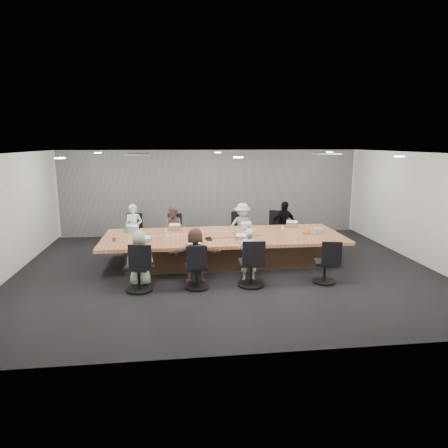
{
  "coord_description": "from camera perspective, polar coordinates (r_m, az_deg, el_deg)",
  "views": [
    {
      "loc": [
        -1.19,
        -9.25,
        3.04
      ],
      "look_at": [
        0.0,
        0.4,
        1.05
      ],
      "focal_mm": 32.0,
      "sensor_mm": 36.0,
      "label": 1
    }
  ],
  "objects": [
    {
      "name": "chair_4",
      "position": [
        8.5,
        -12.09,
        -6.53
      ],
      "size": [
        0.72,
        0.72,
        0.88
      ],
      "primitive_type": null,
      "rotation": [
        0.0,
        0.0,
        -0.26
      ],
      "color": "black",
      "rests_on": "ground"
    },
    {
      "name": "wall_right",
      "position": [
        11.25,
        26.48,
        1.96
      ],
      "size": [
        0.0,
        8.0,
        2.8
      ],
      "primitive_type": "cube",
      "rotation": [
        1.57,
        0.0,
        -1.57
      ],
      "color": "beige",
      "rests_on": "ground"
    },
    {
      "name": "laptop_6",
      "position": [
        9.37,
        2.89,
        -2.6
      ],
      "size": [
        0.36,
        0.28,
        0.02
      ],
      "primitive_type": "cube",
      "rotation": [
        0.0,
        0.0,
        -0.21
      ],
      "color": "#8C6647",
      "rests_on": "conference_table"
    },
    {
      "name": "ceiling",
      "position": [
        9.33,
        0.3,
        10.09
      ],
      "size": [
        10.0,
        8.0,
        0.0
      ],
      "primitive_type": "cube",
      "color": "white",
      "rests_on": "wall_back"
    },
    {
      "name": "bottle_green_left",
      "position": [
        10.6,
        -13.89,
        -0.59
      ],
      "size": [
        0.1,
        0.1,
        0.26
      ],
      "primitive_type": "cylinder",
      "rotation": [
        0.0,
        0.0,
        -0.41
      ],
      "color": "#3F8741",
      "rests_on": "conference_table"
    },
    {
      "name": "laptop_4",
      "position": [
        9.27,
        -11.7,
        -2.99
      ],
      "size": [
        0.4,
        0.32,
        0.02
      ],
      "primitive_type": "cube",
      "rotation": [
        0.0,
        0.0,
        0.22
      ],
      "color": "#8C6647",
      "rests_on": "conference_table"
    },
    {
      "name": "bottle_clear",
      "position": [
        9.92,
        -8.26,
        -1.32
      ],
      "size": [
        0.08,
        0.08,
        0.22
      ],
      "primitive_type": "cylinder",
      "rotation": [
        0.0,
        0.0,
        0.34
      ],
      "color": "silver",
      "rests_on": "conference_table"
    },
    {
      "name": "floor",
      "position": [
        9.81,
        0.29,
        -6.49
      ],
      "size": [
        10.0,
        8.0,
        0.0
      ],
      "primitive_type": "cube",
      "color": "black",
      "rests_on": "ground"
    },
    {
      "name": "stapler",
      "position": [
        9.67,
        -2.26,
        -2.02
      ],
      "size": [
        0.15,
        0.08,
        0.06
      ],
      "primitive_type": "cube",
      "rotation": [
        0.0,
        0.0,
        0.33
      ],
      "color": "black",
      "rests_on": "conference_table"
    },
    {
      "name": "mug_brown",
      "position": [
        9.78,
        -15.43,
        -2.15
      ],
      "size": [
        0.11,
        0.11,
        0.1
      ],
      "primitive_type": "cylinder",
      "rotation": [
        0.0,
        0.0,
        0.38
      ],
      "color": "brown",
      "rests_on": "conference_table"
    },
    {
      "name": "chair_7",
      "position": [
        9.07,
        14.21,
        -5.82
      ],
      "size": [
        0.63,
        0.63,
        0.77
      ],
      "primitive_type": null,
      "rotation": [
        0.0,
        0.0,
        -0.24
      ],
      "color": "black",
      "rests_on": "ground"
    },
    {
      "name": "chair_6",
      "position": [
        8.6,
        3.9,
        -6.05
      ],
      "size": [
        0.62,
        0.62,
        0.88
      ],
      "primitive_type": null,
      "rotation": [
        0.0,
        0.0,
        -0.05
      ],
      "color": "black",
      "rests_on": "ground"
    },
    {
      "name": "snack_packet",
      "position": [
        10.47,
        11.72,
        -1.25
      ],
      "size": [
        0.21,
        0.16,
        0.04
      ],
      "primitive_type": "cube",
      "rotation": [
        0.0,
        0.0,
        -0.17
      ],
      "color": "#D74616",
      "rests_on": "conference_table"
    },
    {
      "name": "cup_white_far",
      "position": [
        10.27,
        -3.39,
        -1.11
      ],
      "size": [
        0.09,
        0.09,
        0.1
      ],
      "primitive_type": "cylinder",
      "rotation": [
        0.0,
        0.0,
        0.14
      ],
      "color": "white",
      "rests_on": "conference_table"
    },
    {
      "name": "mic_left",
      "position": [
        9.57,
        -2.08,
        -2.27
      ],
      "size": [
        0.15,
        0.1,
        0.03
      ],
      "primitive_type": "cube",
      "rotation": [
        0.0,
        0.0,
        -0.07
      ],
      "color": "black",
      "rests_on": "conference_table"
    },
    {
      "name": "mic_right",
      "position": [
        10.24,
        1.9,
        -1.34
      ],
      "size": [
        0.15,
        0.12,
        0.03
      ],
      "primitive_type": "cube",
      "rotation": [
        0.0,
        0.0,
        -0.22
      ],
      "color": "black",
      "rests_on": "conference_table"
    },
    {
      "name": "chair_2",
      "position": [
        11.9,
        2.33,
        -1.21
      ],
      "size": [
        0.6,
        0.6,
        0.82
      ],
      "primitive_type": null,
      "rotation": [
        0.0,
        0.0,
        3.06
      ],
      "color": "black",
      "rests_on": "ground"
    },
    {
      "name": "person_2",
      "position": [
        11.51,
        2.63,
        -0.33
      ],
      "size": [
        0.89,
        0.54,
        1.34
      ],
      "primitive_type": "imported",
      "rotation": [
        0.0,
        0.0,
        6.33
      ],
      "color": "#AAAAAA",
      "rests_on": "ground"
    },
    {
      "name": "chair_1",
      "position": [
        11.75,
        -7.09,
        -1.57
      ],
      "size": [
        0.56,
        0.56,
        0.77
      ],
      "primitive_type": null,
      "rotation": [
        0.0,
        0.0,
        3.23
      ],
      "color": "black",
      "rests_on": "ground"
    },
    {
      "name": "laptop_1",
      "position": [
        10.8,
        -7.13,
        -0.77
      ],
      "size": [
        0.33,
        0.24,
        0.02
      ],
      "primitive_type": "cube",
      "rotation": [
        0.0,
        0.0,
        3.06
      ],
      "color": "#8C6647",
      "rests_on": "conference_table"
    },
    {
      "name": "person_4",
      "position": [
        8.78,
        -11.94,
        -4.78
      ],
      "size": [
        0.61,
        0.41,
        1.21
      ],
      "primitive_type": "imported",
      "rotation": [
        0.0,
        0.0,
        3.1
      ],
      "color": "#8BA58C",
      "rests_on": "ground"
    },
    {
      "name": "chair_3",
      "position": [
        12.15,
        8.05,
        -1.01
      ],
      "size": [
        0.72,
        0.72,
        0.83
      ],
      "primitive_type": null,
      "rotation": [
        0.0,
        0.0,
        2.8
      ],
      "color": "black",
      "rests_on": "ground"
    },
    {
      "name": "chair_0",
      "position": [
        11.8,
        -12.56,
        -1.53
      ],
      "size": [
        0.63,
        0.63,
        0.84
      ],
      "primitive_type": null,
      "rotation": [
        0.0,
        0.0,
        3.03
      ],
      "color": "black",
      "rests_on": "ground"
    },
    {
      "name": "bottle_green_right",
      "position": [
        10.08,
        3.58,
        -0.94
      ],
      "size": [
        0.07,
        0.07,
        0.24
      ],
      "primitive_type": "cylinder",
      "rotation": [
        0.0,
        0.0,
        0.08
      ],
      "color": "#3F8741",
      "rests_on": "conference_table"
    },
    {
      "name": "wall_back",
      "position": [
        13.4,
        -1.88,
        4.54
      ],
      "size": [
        10.0,
        0.0,
        2.8
      ],
      "primitive_type": "cube",
      "rotation": [
        1.57,
        0.0,
        0.0
      ],
      "color": "beige",
      "rests_on": "ground"
    },
    {
      "name": "person_5",
      "position": [
        8.75,
        -4.1,
        -4.5
      ],
      "size": [
        1.16,
        0.38,
        1.25
      ],
      "primitive_type": "imported",
      "rotation": [
        0.0,
        0.0,
        3.14
      ],
      "color": "brown",
      "rests_on": "ground"
    },
    {
      "name": "conference_table",
      "position": [
        10.17,
        -0.07,
        -3.47
      ],
      "size": [
        6.0,
        2.2,
        0.74
      ],
      "color": "#472D1E",
      "rests_on": "ground"
    },
    {
      "name": "laptop_3",
      "position": [
        11.24,
        9.28,
        -0.35
      ],
      "size": [
        0.36,
        0.29,
        0.02
      ],
      "primitive_type": "cube",
      "rotation": [
        0.0,
        0.0,
        2.89
      ],
      "color": "#8C6647",
      "rests_on": "conference_table"
    },
    {
      "name": "chair_5",
      "position": [
        8.48,
        -3.95,
        -6.66
      ],
      "size": [
        0.53,
        0.53,
        0.78
      ],
      "primitive_type": null,
      "rotation": [
        0.0,
        0.0,
        0.01
      ],
      "color": "black",
      "rests_on": "ground"
    },
    {
      "name": "person_1",
      "position": [
        11.36,
        -7.12,
        -0.7
      ],
      "size": [
        0.72,
        0.61,
        1.29
      ],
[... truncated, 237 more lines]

